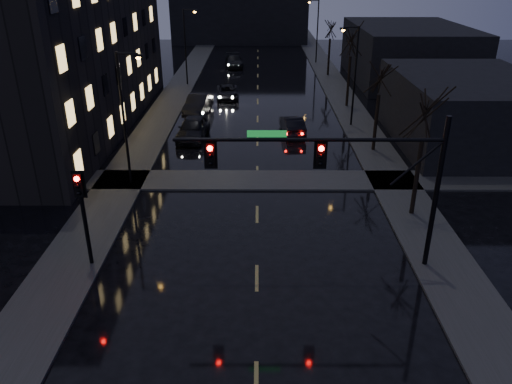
{
  "coord_description": "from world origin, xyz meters",
  "views": [
    {
      "loc": [
        0.04,
        -10.13,
        12.58
      ],
      "look_at": [
        -0.04,
        10.01,
        3.2
      ],
      "focal_mm": 35.0,
      "sensor_mm": 36.0,
      "label": 1
    }
  ],
  "objects_px": {
    "oncoming_car_d": "(234,61)",
    "lead_car": "(292,125)",
    "oncoming_car_a": "(193,128)",
    "oncoming_car_c": "(227,92)",
    "oncoming_car_b": "(198,104)"
  },
  "relations": [
    {
      "from": "oncoming_car_b",
      "to": "oncoming_car_d",
      "type": "distance_m",
      "value": 21.81
    },
    {
      "from": "oncoming_car_a",
      "to": "oncoming_car_c",
      "type": "xyz_separation_m",
      "value": [
        1.94,
        12.47,
        -0.21
      ]
    },
    {
      "from": "oncoming_car_d",
      "to": "oncoming_car_b",
      "type": "bearing_deg",
      "value": -102.54
    },
    {
      "from": "oncoming_car_a",
      "to": "oncoming_car_d",
      "type": "bearing_deg",
      "value": 91.54
    },
    {
      "from": "oncoming_car_a",
      "to": "lead_car",
      "type": "distance_m",
      "value": 7.84
    },
    {
      "from": "oncoming_car_b",
      "to": "oncoming_car_c",
      "type": "relative_size",
      "value": 1.11
    },
    {
      "from": "oncoming_car_a",
      "to": "oncoming_car_c",
      "type": "height_order",
      "value": "oncoming_car_a"
    },
    {
      "from": "oncoming_car_c",
      "to": "oncoming_car_d",
      "type": "bearing_deg",
      "value": 85.69
    },
    {
      "from": "oncoming_car_a",
      "to": "oncoming_car_c",
      "type": "relative_size",
      "value": 1.09
    },
    {
      "from": "oncoming_car_b",
      "to": "oncoming_car_c",
      "type": "distance_m",
      "value": 5.89
    },
    {
      "from": "lead_car",
      "to": "oncoming_car_d",
      "type": "bearing_deg",
      "value": -84.49
    },
    {
      "from": "oncoming_car_a",
      "to": "oncoming_car_b",
      "type": "height_order",
      "value": "oncoming_car_a"
    },
    {
      "from": "lead_car",
      "to": "oncoming_car_b",
      "type": "bearing_deg",
      "value": -41.9
    },
    {
      "from": "oncoming_car_b",
      "to": "oncoming_car_c",
      "type": "xyz_separation_m",
      "value": [
        2.33,
        5.41,
        -0.2
      ]
    },
    {
      "from": "oncoming_car_d",
      "to": "lead_car",
      "type": "distance_m",
      "value": 28.08
    }
  ]
}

